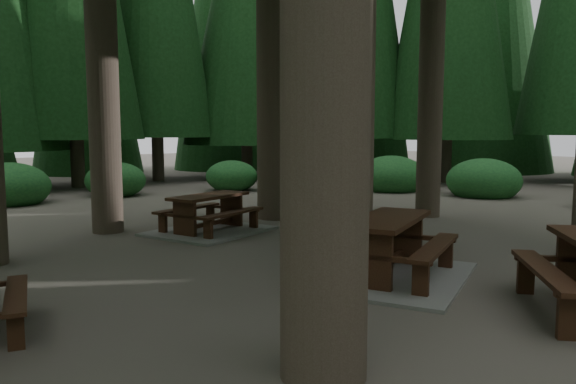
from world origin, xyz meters
TOP-DOWN VIEW (x-y plane):
  - ground at (0.00, 0.00)m, footprint 80.00×80.00m
  - picnic_table_a at (0.17, -1.20)m, footprint 3.29×3.05m
  - picnic_table_c at (0.13, 3.60)m, footprint 2.82×2.55m
  - picnic_table_d at (5.30, 5.59)m, footprint 1.76×1.50m
  - shrub_ring at (0.70, 0.75)m, footprint 23.86×24.64m

SIDE VIEW (x-z plane):
  - ground at x=0.00m, z-range 0.00..0.00m
  - picnic_table_c at x=0.13m, z-range -0.13..0.67m
  - picnic_table_a at x=0.17m, z-range -0.13..0.77m
  - shrub_ring at x=0.70m, z-range -0.35..1.15m
  - picnic_table_d at x=5.30m, z-range 0.11..0.80m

